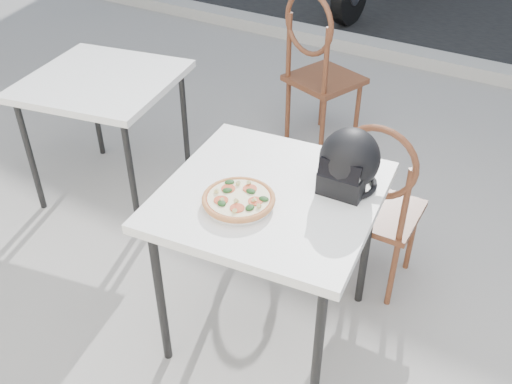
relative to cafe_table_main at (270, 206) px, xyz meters
The scene contains 9 objects.
ground 0.99m from the cafe_table_main, 54.44° to the left, with size 80.00×80.00×0.00m, color #9A9792.
curb 3.62m from the cafe_table_main, 83.89° to the left, with size 30.00×0.25×0.12m, color #A9A69E.
cafe_table_main is the anchor object (origin of this frame).
plate 0.18m from the cafe_table_main, 114.34° to the right, with size 0.35×0.35×0.02m.
pizza 0.19m from the cafe_table_main, 114.35° to the right, with size 0.30×0.30×0.04m.
helmet 0.37m from the cafe_table_main, 38.91° to the left, with size 0.26×0.27×0.26m.
cafe_chair_main 0.63m from the cafe_table_main, 61.16° to the left, with size 0.39×0.39×1.01m.
cafe_table_side 1.53m from the cafe_table_main, 160.47° to the left, with size 0.98×0.98×0.79m.
cafe_chair_side 1.78m from the cafe_table_main, 109.58° to the left, with size 0.56×0.56×1.15m.
Camera 1 is at (0.55, -2.18, 2.19)m, focal length 40.00 mm.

